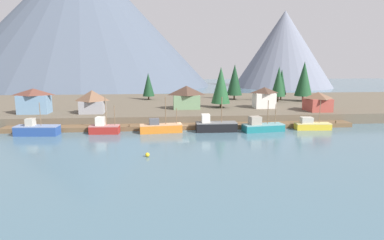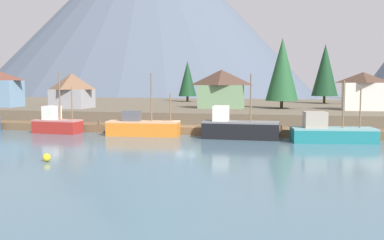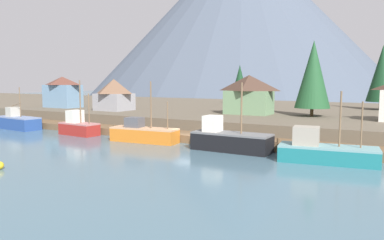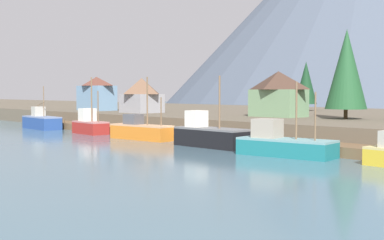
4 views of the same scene
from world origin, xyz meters
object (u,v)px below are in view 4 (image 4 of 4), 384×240
Objects in this scene: house_grey at (142,95)px; house_green at (278,93)px; fishing_boat_red at (90,125)px; fishing_boat_black at (210,135)px; fishing_boat_blue at (41,122)px; fishing_boat_teal at (283,144)px; fishing_boat_orange at (141,131)px; house_blue at (97,93)px; conifer_mid_right at (346,69)px; conifer_mid_left at (306,83)px.

house_green is at bearing 12.32° from house_grey.
fishing_boat_red is 24.26m from fishing_boat_black.
fishing_boat_blue is 48.48m from fishing_boat_teal.
fishing_boat_orange is 1.23× the size of house_green.
fishing_boat_teal is at bearing -7.48° from fishing_boat_orange.
fishing_boat_blue is at bearing -150.33° from house_green.
house_green is (24.18, 5.28, 0.30)m from house_grey.
fishing_boat_blue is 15.71m from house_blue.
conifer_mid_right is (48.25, 6.13, 3.17)m from house_blue.
house_grey reaches higher than fishing_boat_orange.
fishing_boat_red is 1.05× the size of house_blue.
house_green is at bearing 105.24° from fishing_boat_black.
conifer_mid_right reaches higher than fishing_boat_orange.
conifer_mid_right is at bearing 96.89° from fishing_boat_teal.
conifer_mid_left is (27.13, 27.89, 1.95)m from house_blue.
house_green is (7.07, 18.68, 4.62)m from fishing_boat_orange.
conifer_mid_right reaches higher than fishing_boat_teal.
fishing_boat_blue is 38.09m from fishing_boat_black.
fishing_boat_teal is at bearing 2.12° from fishing_boat_red.
house_blue is (-43.57, 13.71, 4.44)m from fishing_boat_black.
fishing_boat_black is at bearing -74.72° from house_green.
house_blue is 38.96m from conifer_mid_left.
fishing_boat_teal is 0.83× the size of conifer_mid_right.
house_grey is at bearing -169.00° from conifer_mid_right.
house_grey reaches higher than fishing_boat_black.
house_blue is at bearing -134.21° from conifer_mid_left.
conifer_mid_left is (7.82, 41.53, 6.39)m from fishing_boat_red.
fishing_boat_orange is (12.13, -0.23, -0.14)m from fishing_boat_red.
conifer_mid_left is at bearing 113.76° from fishing_boat_teal.
conifer_mid_right reaches higher than house_grey.
fishing_boat_black is at bearing 167.15° from fishing_boat_teal.
house_blue reaches higher than fishing_boat_red.
conifer_mid_right is at bearing 76.66° from fishing_boat_black.
conifer_mid_left is at bearing 65.70° from house_grey.
fishing_boat_black is 19.72m from house_green.
house_green is at bearing 120.10° from fishing_boat_teal.
house_blue is (-5.48, 14.00, 4.54)m from fishing_boat_blue.
house_blue reaches higher than house_grey.
fishing_boat_red is 0.85× the size of fishing_boat_teal.
fishing_boat_orange is 22.52m from fishing_boat_teal.
house_blue is 48.74m from conifer_mid_right.
fishing_boat_blue is 25.96m from fishing_boat_orange.
house_blue is at bearing 156.40° from fishing_boat_teal.
fishing_boat_orange is 22.16m from house_grey.
house_green reaches higher than fishing_boat_red.
house_grey reaches higher than fishing_boat_teal.
house_green is 0.99× the size of house_blue.
fishing_boat_blue is 13.83m from fishing_boat_red.
fishing_boat_red is (13.83, 0.37, 0.10)m from fishing_boat_blue.
fishing_boat_blue is 1.00× the size of conifer_mid_left.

